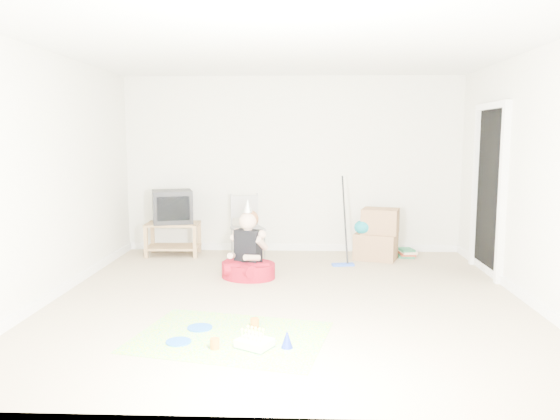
{
  "coord_description": "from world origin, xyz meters",
  "views": [
    {
      "loc": [
        0.15,
        -5.65,
        1.71
      ],
      "look_at": [
        -0.1,
        0.4,
        0.9
      ],
      "focal_mm": 35.0,
      "sensor_mm": 36.0,
      "label": 1
    }
  ],
  "objects_px": {
    "cardboard_boxes": "(377,235)",
    "tv_stand": "(173,236)",
    "seated_woman": "(248,261)",
    "folding_chair": "(248,228)",
    "birthday_cake": "(255,344)",
    "crt_tv": "(172,207)"
  },
  "relations": [
    {
      "from": "cardboard_boxes",
      "to": "tv_stand",
      "type": "bearing_deg",
      "value": 176.97
    },
    {
      "from": "cardboard_boxes",
      "to": "seated_woman",
      "type": "bearing_deg",
      "value": -147.39
    },
    {
      "from": "folding_chair",
      "to": "birthday_cake",
      "type": "height_order",
      "value": "folding_chair"
    },
    {
      "from": "crt_tv",
      "to": "cardboard_boxes",
      "type": "height_order",
      "value": "crt_tv"
    },
    {
      "from": "folding_chair",
      "to": "cardboard_boxes",
      "type": "relative_size",
      "value": 1.29
    },
    {
      "from": "folding_chair",
      "to": "birthday_cake",
      "type": "relative_size",
      "value": 2.72
    },
    {
      "from": "crt_tv",
      "to": "seated_woman",
      "type": "relative_size",
      "value": 0.57
    },
    {
      "from": "crt_tv",
      "to": "birthday_cake",
      "type": "relative_size",
      "value": 1.63
    },
    {
      "from": "tv_stand",
      "to": "crt_tv",
      "type": "relative_size",
      "value": 1.4
    },
    {
      "from": "tv_stand",
      "to": "birthday_cake",
      "type": "bearing_deg",
      "value": -66.87
    },
    {
      "from": "crt_tv",
      "to": "birthday_cake",
      "type": "bearing_deg",
      "value": -83.7
    },
    {
      "from": "folding_chair",
      "to": "seated_woman",
      "type": "relative_size",
      "value": 0.95
    },
    {
      "from": "tv_stand",
      "to": "crt_tv",
      "type": "height_order",
      "value": "crt_tv"
    },
    {
      "from": "folding_chair",
      "to": "seated_woman",
      "type": "distance_m",
      "value": 0.99
    },
    {
      "from": "crt_tv",
      "to": "cardboard_boxes",
      "type": "xyz_separation_m",
      "value": [
        2.93,
        -0.15,
        -0.37
      ]
    },
    {
      "from": "crt_tv",
      "to": "tv_stand",
      "type": "bearing_deg",
      "value": 46.6
    },
    {
      "from": "birthday_cake",
      "to": "crt_tv",
      "type": "bearing_deg",
      "value": 113.13
    },
    {
      "from": "tv_stand",
      "to": "birthday_cake",
      "type": "height_order",
      "value": "tv_stand"
    },
    {
      "from": "birthday_cake",
      "to": "folding_chair",
      "type": "bearing_deg",
      "value": 96.6
    },
    {
      "from": "folding_chair",
      "to": "cardboard_boxes",
      "type": "bearing_deg",
      "value": 4.46
    },
    {
      "from": "folding_chair",
      "to": "cardboard_boxes",
      "type": "xyz_separation_m",
      "value": [
        1.81,
        0.14,
        -0.1
      ]
    },
    {
      "from": "tv_stand",
      "to": "folding_chair",
      "type": "distance_m",
      "value": 1.17
    }
  ]
}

